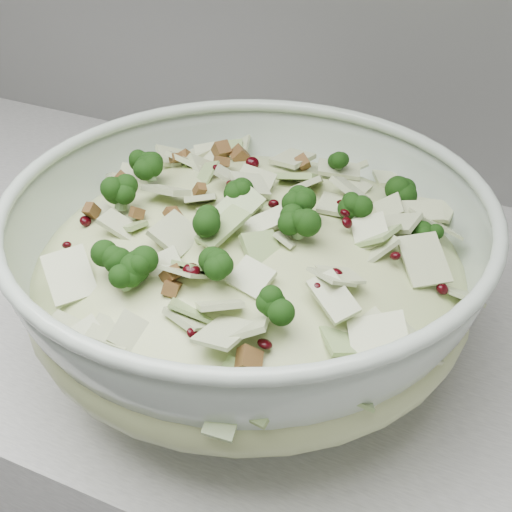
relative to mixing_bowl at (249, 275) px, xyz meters
The scene contains 3 objects.
counter 0.57m from the mixing_bowl, 147.64° to the left, with size 3.60×0.60×0.90m, color silver.
mixing_bowl is the anchor object (origin of this frame).
salad 0.03m from the mixing_bowl, 97.13° to the right, with size 0.52×0.52×0.17m.
Camera 1 is at (0.37, 1.15, 1.36)m, focal length 50.00 mm.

